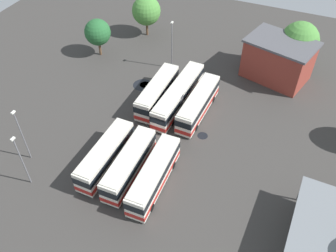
# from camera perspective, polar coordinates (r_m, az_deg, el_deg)

# --- Properties ---
(ground_plane) EXTENTS (92.50, 92.50, 0.00)m
(ground_plane) POSITION_cam_1_polar(r_m,az_deg,el_deg) (50.03, -1.82, -1.83)
(ground_plane) COLOR #383533
(bus_row0_slot0) EXTENTS (11.03, 2.69, 3.62)m
(bus_row0_slot0) POSITION_cam_1_polar(r_m,az_deg,el_deg) (43.24, -2.21, -7.79)
(bus_row0_slot0) COLOR silver
(bus_row0_slot0) RESTS_ON ground_plane
(bus_row0_slot1) EXTENTS (10.56, 2.62, 3.62)m
(bus_row0_slot1) POSITION_cam_1_polar(r_m,az_deg,el_deg) (44.52, -6.15, -6.05)
(bus_row0_slot1) COLOR silver
(bus_row0_slot1) RESTS_ON ground_plane
(bus_row0_slot2) EXTENTS (10.60, 2.65, 3.62)m
(bus_row0_slot2) POSITION_cam_1_polar(r_m,az_deg,el_deg) (45.90, -9.83, -4.59)
(bus_row0_slot2) COLOR silver
(bus_row0_slot2) RESTS_ON ground_plane
(bus_row1_slot0) EXTENTS (11.34, 2.85, 3.62)m
(bus_row1_slot0) POSITION_cam_1_polar(r_m,az_deg,el_deg) (52.54, 4.80, 3.55)
(bus_row1_slot0) COLOR silver
(bus_row1_slot0) RESTS_ON ground_plane
(bus_row1_slot1) EXTENTS (13.97, 3.06, 3.62)m
(bus_row1_slot1) POSITION_cam_1_polar(r_m,az_deg,el_deg) (53.83, 1.65, 4.86)
(bus_row1_slot1) COLOR silver
(bus_row1_slot1) RESTS_ON ground_plane
(bus_row1_slot2) EXTENTS (11.00, 2.54, 3.62)m
(bus_row1_slot2) POSITION_cam_1_polar(r_m,az_deg,el_deg) (54.47, -1.69, 5.41)
(bus_row1_slot2) COLOR silver
(bus_row1_slot2) RESTS_ON ground_plane
(depot_building) EXTENTS (9.62, 11.88, 6.70)m
(depot_building) POSITION_cam_1_polar(r_m,az_deg,el_deg) (61.45, 17.03, 10.02)
(depot_building) COLOR maroon
(depot_building) RESTS_ON ground_plane
(maintenance_shelter) EXTENTS (10.46, 6.94, 4.01)m
(maintenance_shelter) POSITION_cam_1_polar(r_m,az_deg,el_deg) (40.45, 23.84, -14.14)
(maintenance_shelter) COLOR slate
(maintenance_shelter) RESTS_ON ground_plane
(lamp_post_near_entrance) EXTENTS (0.56, 0.28, 8.04)m
(lamp_post_near_entrance) POSITION_cam_1_polar(r_m,az_deg,el_deg) (47.81, -22.14, -1.12)
(lamp_post_near_entrance) COLOR slate
(lamp_post_near_entrance) RESTS_ON ground_plane
(lamp_post_mid_lot) EXTENTS (0.56, 0.28, 7.80)m
(lamp_post_mid_lot) POSITION_cam_1_polar(r_m,az_deg,el_deg) (44.92, -22.16, -4.90)
(lamp_post_mid_lot) COLOR slate
(lamp_post_mid_lot) RESTS_ON ground_plane
(lamp_post_far_corner) EXTENTS (0.56, 0.28, 8.55)m
(lamp_post_far_corner) POSITION_cam_1_polar(r_m,az_deg,el_deg) (60.36, 0.62, 12.89)
(lamp_post_far_corner) COLOR slate
(lamp_post_far_corner) RESTS_ON ground_plane
(tree_northeast) EXTENTS (5.33, 5.33, 7.60)m
(tree_northeast) POSITION_cam_1_polar(r_m,az_deg,el_deg) (70.12, -3.45, 17.72)
(tree_northeast) COLOR brown
(tree_northeast) RESTS_ON ground_plane
(tree_west_edge) EXTENTS (4.53, 4.53, 6.71)m
(tree_west_edge) POSITION_cam_1_polar(r_m,az_deg,el_deg) (65.19, -11.07, 14.34)
(tree_west_edge) COLOR brown
(tree_west_edge) RESTS_ON ground_plane
(tree_south_edge) EXTENTS (6.23, 6.23, 8.34)m
(tree_south_edge) POSITION_cam_1_polar(r_m,az_deg,el_deg) (63.78, 20.07, 12.55)
(tree_south_edge) COLOR brown
(tree_south_edge) RESTS_ON ground_plane
(puddle_between_rows) EXTENTS (3.20, 3.20, 0.01)m
(puddle_between_rows) POSITION_cam_1_polar(r_m,az_deg,el_deg) (59.07, -4.01, 6.49)
(puddle_between_rows) COLOR black
(puddle_between_rows) RESTS_ON ground_plane
(puddle_back_corner) EXTENTS (1.47, 1.47, 0.01)m
(puddle_back_corner) POSITION_cam_1_polar(r_m,az_deg,el_deg) (50.47, 5.48, -1.54)
(puddle_back_corner) COLOR black
(puddle_back_corner) RESTS_ON ground_plane
(puddle_centre_drain) EXTENTS (1.74, 1.74, 0.01)m
(puddle_centre_drain) POSITION_cam_1_polar(r_m,az_deg,el_deg) (59.11, -3.66, 6.54)
(puddle_centre_drain) COLOR black
(puddle_centre_drain) RESTS_ON ground_plane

